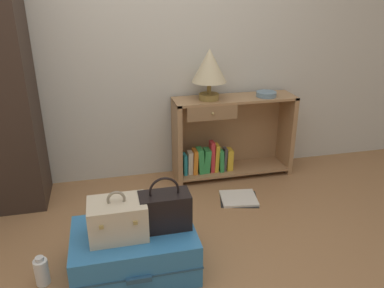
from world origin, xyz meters
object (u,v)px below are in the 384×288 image
at_px(handbag, 165,210).
at_px(open_book_on_floor, 239,198).
at_px(bookshelf, 227,138).
at_px(bowl, 266,94).
at_px(table_lamp, 209,67).
at_px(suitcase_large, 135,250).
at_px(bottle, 42,271).
at_px(train_case, 118,219).

xyz_separation_m(handbag, open_book_on_floor, (0.71, 0.65, -0.39)).
distance_m(bookshelf, bowl, 0.52).
bearing_deg(table_lamp, handbag, -117.48).
height_order(suitcase_large, open_book_on_floor, suitcase_large).
distance_m(bookshelf, table_lamp, 0.68).
bearing_deg(bottle, bowl, 30.52).
xyz_separation_m(suitcase_large, open_book_on_floor, (0.91, 0.65, -0.13)).
distance_m(handbag, bottle, 0.80).
relative_size(table_lamp, train_case, 1.29).
xyz_separation_m(table_lamp, train_case, (-0.85, -1.12, -0.62)).
xyz_separation_m(table_lamp, handbag, (-0.57, -1.10, -0.61)).
bearing_deg(open_book_on_floor, bowl, 48.97).
height_order(bowl, handbag, bowl).
distance_m(table_lamp, bottle, 1.94).
xyz_separation_m(bookshelf, train_case, (-1.04, -1.15, 0.04)).
distance_m(bookshelf, train_case, 1.55).
xyz_separation_m(bowl, open_book_on_floor, (-0.37, -0.43, -0.75)).
height_order(table_lamp, open_book_on_floor, table_lamp).
bearing_deg(bottle, bookshelf, 36.94).
xyz_separation_m(bowl, train_case, (-1.36, -1.10, -0.37)).
height_order(bowl, train_case, bowl).
height_order(table_lamp, handbag, table_lamp).
bearing_deg(table_lamp, train_case, -127.15).
xyz_separation_m(bookshelf, bowl, (0.32, -0.05, 0.40)).
height_order(table_lamp, train_case, table_lamp).
distance_m(bowl, bottle, 2.22).
bearing_deg(bowl, handbag, -135.24).
relative_size(table_lamp, open_book_on_floor, 1.18).
bearing_deg(bookshelf, bottle, -143.06).
relative_size(suitcase_large, open_book_on_floor, 2.03).
distance_m(train_case, bottle, 0.55).
relative_size(bowl, open_book_on_floor, 0.48).
bearing_deg(open_book_on_floor, bottle, -155.92).
bearing_deg(bookshelf, handbag, -124.00).
height_order(suitcase_large, handbag, handbag).
xyz_separation_m(handbag, bottle, (-0.74, 0.00, -0.31)).
xyz_separation_m(bookshelf, table_lamp, (-0.19, -0.03, 0.66)).
bearing_deg(suitcase_large, train_case, -166.44).
xyz_separation_m(bowl, bottle, (-1.82, -1.07, -0.67)).
xyz_separation_m(bookshelf, open_book_on_floor, (-0.05, -0.48, -0.35)).
xyz_separation_m(train_case, bottle, (-0.46, 0.02, -0.31)).
xyz_separation_m(table_lamp, suitcase_large, (-0.77, -1.10, -0.87)).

